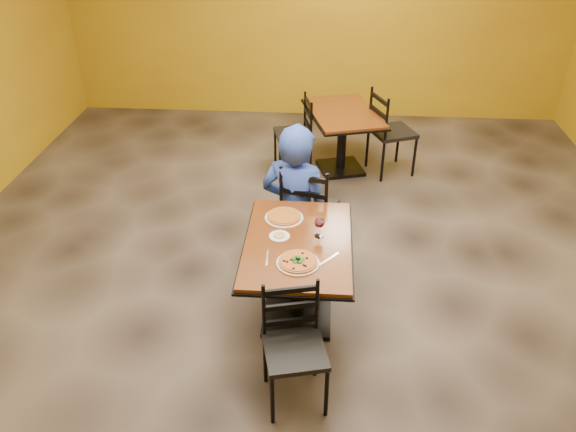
# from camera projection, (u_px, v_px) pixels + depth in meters

# --- Properties ---
(floor) EXTENTS (7.00, 8.00, 0.01)m
(floor) POSITION_uv_depth(u_px,v_px,m) (300.00, 279.00, 5.11)
(floor) COLOR black
(floor) RESTS_ON ground
(wall_back) EXTENTS (7.00, 0.01, 3.00)m
(wall_back) POSITION_uv_depth(u_px,v_px,m) (318.00, 9.00, 7.71)
(wall_back) COLOR #B19213
(wall_back) RESTS_ON ground
(table_main) EXTENTS (0.83, 1.23, 0.75)m
(table_main) POSITION_uv_depth(u_px,v_px,m) (298.00, 262.00, 4.39)
(table_main) COLOR brown
(table_main) RESTS_ON floor
(table_second) EXTENTS (1.03, 1.28, 0.75)m
(table_second) POSITION_uv_depth(u_px,v_px,m) (343.00, 127.00, 6.65)
(table_second) COLOR brown
(table_second) RESTS_ON floor
(chair_main_near) EXTENTS (0.48, 0.48, 0.88)m
(chair_main_near) POSITION_uv_depth(u_px,v_px,m) (295.00, 352.00, 3.74)
(chair_main_near) COLOR black
(chair_main_near) RESTS_ON floor
(chair_main_far) EXTENTS (0.55, 0.55, 1.00)m
(chair_main_far) POSITION_uv_depth(u_px,v_px,m) (310.00, 209.00, 5.18)
(chair_main_far) COLOR black
(chair_main_far) RESTS_ON floor
(chair_second_left) EXTENTS (0.49, 0.49, 0.90)m
(chair_second_left) POSITION_uv_depth(u_px,v_px,m) (293.00, 134.00, 6.74)
(chair_second_left) COLOR black
(chair_second_left) RESTS_ON floor
(chair_second_right) EXTENTS (0.60, 0.60, 1.01)m
(chair_second_right) POSITION_uv_depth(u_px,v_px,m) (393.00, 132.00, 6.64)
(chair_second_right) COLOR black
(chair_second_right) RESTS_ON floor
(diner) EXTENTS (0.76, 0.62, 1.36)m
(diner) POSITION_uv_depth(u_px,v_px,m) (296.00, 195.00, 5.03)
(diner) COLOR #1C319B
(diner) RESTS_ON floor
(plate_main) EXTENTS (0.31, 0.31, 0.01)m
(plate_main) POSITION_uv_depth(u_px,v_px,m) (298.00, 263.00, 4.05)
(plate_main) COLOR white
(plate_main) RESTS_ON table_main
(pizza_main) EXTENTS (0.28, 0.28, 0.02)m
(pizza_main) POSITION_uv_depth(u_px,v_px,m) (298.00, 261.00, 4.05)
(pizza_main) COLOR maroon
(pizza_main) RESTS_ON plate_main
(plate_far) EXTENTS (0.31, 0.31, 0.01)m
(plate_far) POSITION_uv_depth(u_px,v_px,m) (284.00, 218.00, 4.57)
(plate_far) COLOR white
(plate_far) RESTS_ON table_main
(pizza_far) EXTENTS (0.28, 0.28, 0.02)m
(pizza_far) POSITION_uv_depth(u_px,v_px,m) (284.00, 216.00, 4.56)
(pizza_far) COLOR #B86F23
(pizza_far) RESTS_ON plate_far
(side_plate) EXTENTS (0.16, 0.16, 0.01)m
(side_plate) POSITION_uv_depth(u_px,v_px,m) (279.00, 236.00, 4.35)
(side_plate) COLOR white
(side_plate) RESTS_ON table_main
(dip) EXTENTS (0.09, 0.09, 0.01)m
(dip) POSITION_uv_depth(u_px,v_px,m) (279.00, 235.00, 4.34)
(dip) COLOR tan
(dip) RESTS_ON side_plate
(wine_glass) EXTENTS (0.08, 0.08, 0.18)m
(wine_glass) POSITION_uv_depth(u_px,v_px,m) (319.00, 226.00, 4.31)
(wine_glass) COLOR white
(wine_glass) RESTS_ON table_main
(fork) EXTENTS (0.03, 0.19, 0.00)m
(fork) POSITION_uv_depth(u_px,v_px,m) (267.00, 258.00, 4.11)
(fork) COLOR silver
(fork) RESTS_ON table_main
(knife) EXTENTS (0.15, 0.17, 0.00)m
(knife) POSITION_uv_depth(u_px,v_px,m) (329.00, 259.00, 4.10)
(knife) COLOR silver
(knife) RESTS_ON table_main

